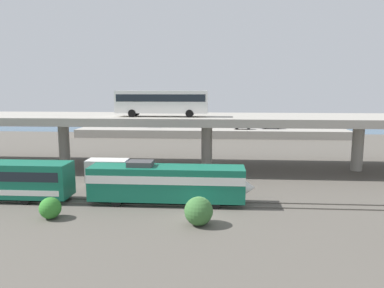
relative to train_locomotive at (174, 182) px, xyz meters
name	(u,v)px	position (x,y,z in m)	size (l,w,h in m)	color
ground_plane	(200,219)	(2.64, -4.00, -2.19)	(260.00, 260.00, 0.00)	#565149
rail_strip_near	(201,206)	(2.64, -0.72, -2.13)	(110.00, 0.12, 0.12)	#59544C
rail_strip_far	(202,201)	(2.64, 0.72, -2.13)	(110.00, 0.12, 0.12)	#59544C
train_locomotive	(174,182)	(0.00, 0.00, 0.00)	(15.92, 3.04, 4.18)	#14664C
highway_overpass	(207,121)	(2.64, 16.00, 4.48)	(96.00, 12.29, 7.39)	#9E998E
transit_bus_on_overpass	(162,101)	(-3.21, 13.59, 7.26)	(12.00, 2.68, 3.40)	silver
service_truck_west	(115,172)	(-7.56, 6.05, -0.56)	(6.80, 2.46, 3.04)	navy
pier_parking_lot	(211,132)	(2.64, 51.00, -1.29)	(61.72, 11.39, 1.80)	#9E998E
parked_car_0	(242,126)	(9.77, 49.01, 0.38)	(4.24, 1.99, 1.50)	#B7B7BC
parked_car_1	(156,124)	(-10.66, 52.10, 0.38)	(4.08, 1.82, 1.50)	navy
parked_car_2	(271,125)	(16.55, 50.59, 0.38)	(4.67, 1.89, 1.50)	navy
parked_car_3	(235,124)	(8.33, 53.30, 0.38)	(4.09, 1.87, 1.50)	#9E998C
harbor_water	(212,126)	(2.64, 74.00, -2.19)	(140.00, 36.00, 0.01)	#385B7A
shrub_left	(50,208)	(-10.19, -4.75, -1.26)	(1.86, 1.86, 1.86)	#307B2B
shrub_right	(199,211)	(2.61, -5.36, -1.01)	(2.36, 2.36, 2.36)	#376832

